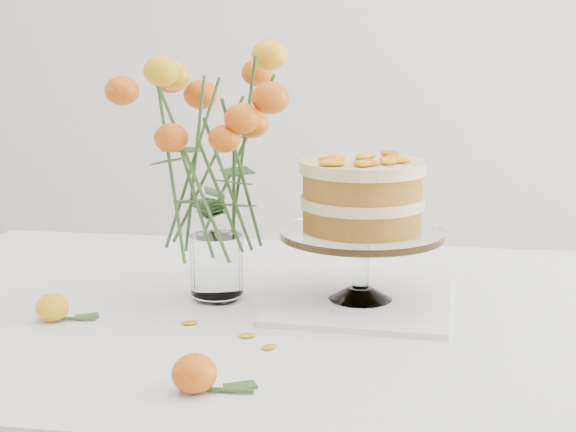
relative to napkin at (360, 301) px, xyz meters
name	(u,v)px	position (x,y,z in m)	size (l,w,h in m)	color
table	(277,354)	(-0.13, -0.04, -0.09)	(1.43, 0.93, 0.76)	tan
napkin	(360,301)	(0.00, 0.00, 0.00)	(0.29, 0.29, 0.01)	white
cake_stand	(362,203)	(0.00, 0.00, 0.17)	(0.27, 0.27, 0.24)	silver
rose_vase	(214,146)	(-0.24, -0.01, 0.26)	(0.34, 0.34, 0.44)	silver
loose_rose_near	(53,307)	(-0.47, -0.16, 0.02)	(0.09, 0.05, 0.04)	#FFA316
loose_rose_far	(195,374)	(-0.18, -0.38, 0.02)	(0.10, 0.06, 0.05)	red
stray_petal_a	(189,323)	(-0.25, -0.14, 0.00)	(0.03, 0.02, 0.00)	orange
stray_petal_b	(247,336)	(-0.15, -0.18, 0.00)	(0.03, 0.02, 0.00)	orange
stray_petal_c	(269,347)	(-0.11, -0.22, 0.00)	(0.03, 0.02, 0.00)	orange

